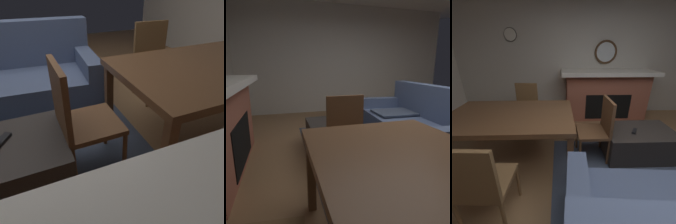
% 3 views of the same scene
% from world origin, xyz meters
% --- Properties ---
extents(floor, '(7.69, 7.69, 0.00)m').
position_xyz_m(floor, '(0.00, 0.00, 0.00)').
color(floor, olive).
extents(area_rug, '(2.60, 2.00, 0.01)m').
position_xyz_m(area_rug, '(-0.41, -0.39, 0.01)').
color(area_rug, '#3D475B').
rests_on(area_rug, ground).
extents(couch, '(2.27, 1.11, 0.96)m').
position_xyz_m(couch, '(-0.35, 0.32, 0.32)').
color(couch, '#4C5B7F').
rests_on(couch, ground).
extents(tv_remote, '(0.13, 0.16, 0.02)m').
position_xyz_m(tv_remote, '(-0.31, -0.97, 0.45)').
color(tv_remote, black).
rests_on(tv_remote, ottoman_coffee_table).
extents(dining_table, '(1.71, 1.10, 0.74)m').
position_xyz_m(dining_table, '(1.46, -1.00, 0.67)').
color(dining_table, brown).
rests_on(dining_table, ground).
extents(dining_chair_west, '(0.44, 0.44, 0.93)m').
position_xyz_m(dining_chair_west, '(0.22, -1.00, 0.52)').
color(dining_chair_west, brown).
rests_on(dining_chair_west, ground).
extents(dining_chair_north, '(0.46, 0.46, 0.93)m').
position_xyz_m(dining_chair_north, '(1.47, -0.05, 0.52)').
color(dining_chair_north, brown).
rests_on(dining_chair_north, ground).
extents(potted_plant, '(0.35, 0.35, 0.47)m').
position_xyz_m(potted_plant, '(2.26, 1.50, 0.26)').
color(potted_plant, beige).
rests_on(potted_plant, ground).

